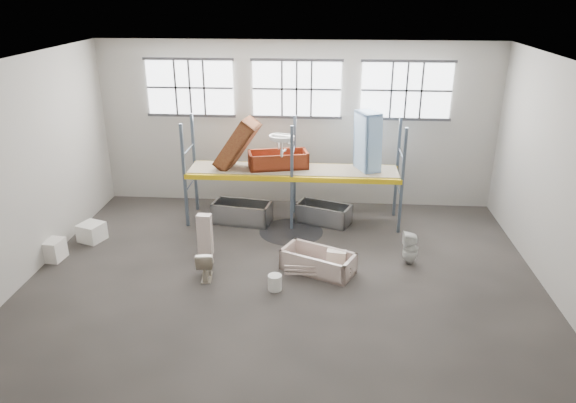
# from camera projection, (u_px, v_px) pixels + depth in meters

# --- Properties ---
(floor) EXTENTS (12.00, 10.00, 0.10)m
(floor) POSITION_uv_depth(u_px,v_px,m) (283.00, 282.00, 12.59)
(floor) COLOR #4B4541
(floor) RESTS_ON ground
(ceiling) EXTENTS (12.00, 10.00, 0.10)m
(ceiling) POSITION_uv_depth(u_px,v_px,m) (282.00, 60.00, 10.68)
(ceiling) COLOR silver
(ceiling) RESTS_ON ground
(wall_back) EXTENTS (12.00, 0.10, 5.00)m
(wall_back) POSITION_uv_depth(u_px,v_px,m) (297.00, 125.00, 16.30)
(wall_back) COLOR #B1ADA3
(wall_back) RESTS_ON ground
(wall_front) EXTENTS (12.00, 0.10, 5.00)m
(wall_front) POSITION_uv_depth(u_px,v_px,m) (251.00, 311.00, 6.97)
(wall_front) COLOR #A9A69C
(wall_front) RESTS_ON ground
(wall_left) EXTENTS (0.10, 10.00, 5.00)m
(wall_left) POSITION_uv_depth(u_px,v_px,m) (16.00, 174.00, 12.05)
(wall_left) COLOR #B5B1A7
(wall_left) RESTS_ON ground
(wall_right) EXTENTS (0.10, 10.00, 5.00)m
(wall_right) POSITION_uv_depth(u_px,v_px,m) (570.00, 188.00, 11.22)
(wall_right) COLOR #9E9B92
(wall_right) RESTS_ON ground
(window_left) EXTENTS (2.60, 0.04, 1.60)m
(window_left) POSITION_uv_depth(u_px,v_px,m) (190.00, 88.00, 16.01)
(window_left) COLOR white
(window_left) RESTS_ON wall_back
(window_mid) EXTENTS (2.60, 0.04, 1.60)m
(window_mid) POSITION_uv_depth(u_px,v_px,m) (297.00, 89.00, 15.79)
(window_mid) COLOR white
(window_mid) RESTS_ON wall_back
(window_right) EXTENTS (2.60, 0.04, 1.60)m
(window_right) POSITION_uv_depth(u_px,v_px,m) (406.00, 90.00, 15.57)
(window_right) COLOR white
(window_right) RESTS_ON wall_back
(rack_upright_la) EXTENTS (0.08, 0.08, 3.00)m
(rack_upright_la) POSITION_uv_depth(u_px,v_px,m) (184.00, 176.00, 14.90)
(rack_upright_la) COLOR slate
(rack_upright_la) RESTS_ON floor
(rack_upright_lb) EXTENTS (0.08, 0.08, 3.00)m
(rack_upright_lb) POSITION_uv_depth(u_px,v_px,m) (195.00, 163.00, 16.01)
(rack_upright_lb) COLOR slate
(rack_upright_lb) RESTS_ON floor
(rack_upright_ma) EXTENTS (0.08, 0.08, 3.00)m
(rack_upright_ma) POSITION_uv_depth(u_px,v_px,m) (292.00, 179.00, 14.69)
(rack_upright_ma) COLOR slate
(rack_upright_ma) RESTS_ON floor
(rack_upright_mb) EXTENTS (0.08, 0.08, 3.00)m
(rack_upright_mb) POSITION_uv_depth(u_px,v_px,m) (295.00, 166.00, 15.80)
(rack_upright_mb) COLOR slate
(rack_upright_mb) RESTS_ON floor
(rack_upright_ra) EXTENTS (0.08, 0.08, 3.00)m
(rack_upright_ra) POSITION_uv_depth(u_px,v_px,m) (402.00, 182.00, 14.48)
(rack_upright_ra) COLOR slate
(rack_upright_ra) RESTS_ON floor
(rack_upright_rb) EXTENTS (0.08, 0.08, 3.00)m
(rack_upright_rb) POSITION_uv_depth(u_px,v_px,m) (397.00, 168.00, 15.59)
(rack_upright_rb) COLOR slate
(rack_upright_rb) RESTS_ON floor
(rack_beam_front) EXTENTS (6.00, 0.10, 0.14)m
(rack_beam_front) POSITION_uv_depth(u_px,v_px,m) (292.00, 179.00, 14.69)
(rack_beam_front) COLOR yellow
(rack_beam_front) RESTS_ON floor
(rack_beam_back) EXTENTS (6.00, 0.10, 0.14)m
(rack_beam_back) POSITION_uv_depth(u_px,v_px,m) (295.00, 166.00, 15.80)
(rack_beam_back) COLOR yellow
(rack_beam_back) RESTS_ON floor
(shelf_deck) EXTENTS (5.90, 1.10, 0.03)m
(shelf_deck) POSITION_uv_depth(u_px,v_px,m) (293.00, 169.00, 15.22)
(shelf_deck) COLOR gray
(shelf_deck) RESTS_ON floor
(wet_patch) EXTENTS (1.80, 1.80, 0.00)m
(wet_patch) POSITION_uv_depth(u_px,v_px,m) (291.00, 232.00, 15.07)
(wet_patch) COLOR black
(wet_patch) RESTS_ON floor
(bathtub_beige) EXTENTS (1.91, 1.46, 0.51)m
(bathtub_beige) POSITION_uv_depth(u_px,v_px,m) (318.00, 261.00, 12.92)
(bathtub_beige) COLOR beige
(bathtub_beige) RESTS_ON floor
(cistern_spare) EXTENTS (0.49, 0.28, 0.44)m
(cistern_spare) POSITION_uv_depth(u_px,v_px,m) (336.00, 259.00, 12.97)
(cistern_spare) COLOR #F2DFC7
(cistern_spare) RESTS_ON bathtub_beige
(sink_in_tub) EXTENTS (0.58, 0.58, 0.15)m
(sink_in_tub) POSITION_uv_depth(u_px,v_px,m) (301.00, 263.00, 13.03)
(sink_in_tub) COLOR #F5DECF
(sink_in_tub) RESTS_ON bathtub_beige
(toilet_beige) EXTENTS (0.49, 0.77, 0.74)m
(toilet_beige) POSITION_uv_depth(u_px,v_px,m) (206.00, 264.00, 12.56)
(toilet_beige) COLOR beige
(toilet_beige) RESTS_ON floor
(cistern_tall) EXTENTS (0.37, 0.25, 1.11)m
(cistern_tall) POSITION_uv_depth(u_px,v_px,m) (205.00, 235.00, 13.60)
(cistern_tall) COLOR beige
(cistern_tall) RESTS_ON floor
(toilet_white) EXTENTS (0.39, 0.38, 0.83)m
(toilet_white) POSITION_uv_depth(u_px,v_px,m) (410.00, 248.00, 13.21)
(toilet_white) COLOR white
(toilet_white) RESTS_ON floor
(steel_tub_left) EXTENTS (1.75, 1.01, 0.61)m
(steel_tub_left) POSITION_uv_depth(u_px,v_px,m) (242.00, 212.00, 15.57)
(steel_tub_left) COLOR #A9ADB1
(steel_tub_left) RESTS_ON floor
(steel_tub_right) EXTENTS (1.67, 1.19, 0.56)m
(steel_tub_right) POSITION_uv_depth(u_px,v_px,m) (324.00, 213.00, 15.57)
(steel_tub_right) COLOR #B0B3B8
(steel_tub_right) RESTS_ON floor
(rust_tub_flat) EXTENTS (1.81, 1.15, 0.47)m
(rust_tub_flat) POSITION_uv_depth(u_px,v_px,m) (278.00, 160.00, 15.26)
(rust_tub_flat) COLOR maroon
(rust_tub_flat) RESTS_ON shelf_deck
(rust_tub_tilted) EXTENTS (1.40, 0.97, 1.57)m
(rust_tub_tilted) POSITION_uv_depth(u_px,v_px,m) (237.00, 145.00, 15.00)
(rust_tub_tilted) COLOR brown
(rust_tub_tilted) RESTS_ON shelf_deck
(sink_on_shelf) EXTENTS (0.82, 0.72, 0.62)m
(sink_on_shelf) POSITION_uv_depth(u_px,v_px,m) (282.00, 156.00, 14.70)
(sink_on_shelf) COLOR silver
(sink_on_shelf) RESTS_ON rust_tub_flat
(blue_tub_upright) EXTENTS (0.81, 0.95, 1.73)m
(blue_tub_upright) POSITION_uv_depth(u_px,v_px,m) (368.00, 142.00, 14.88)
(blue_tub_upright) COLOR #95C3F5
(blue_tub_upright) RESTS_ON shelf_deck
(bucket) EXTENTS (0.36, 0.36, 0.37)m
(bucket) POSITION_uv_depth(u_px,v_px,m) (275.00, 282.00, 12.13)
(bucket) COLOR silver
(bucket) RESTS_ON floor
(carton_near) EXTENTS (0.67, 0.59, 0.53)m
(carton_near) POSITION_uv_depth(u_px,v_px,m) (51.00, 249.00, 13.47)
(carton_near) COLOR white
(carton_near) RESTS_ON floor
(carton_far) EXTENTS (0.74, 0.74, 0.49)m
(carton_far) POSITION_uv_depth(u_px,v_px,m) (92.00, 232.00, 14.48)
(carton_far) COLOR white
(carton_far) RESTS_ON floor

